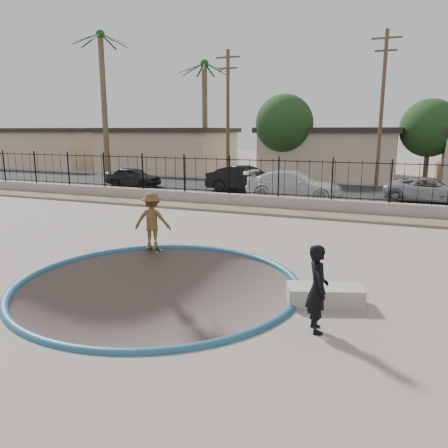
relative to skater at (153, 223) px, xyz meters
name	(u,v)px	position (x,y,z in m)	size (l,w,h in m)	color
ground	(286,224)	(1.69, 10.40, -1.98)	(120.00, 120.00, 2.20)	gray
bowl_pit	(158,284)	(1.69, -2.60, -0.88)	(6.84, 6.84, 1.80)	#473C36
coping_ring	(158,284)	(1.69, -2.60, -0.88)	(7.04, 7.04, 0.20)	#245876
rock_strip	(272,212)	(1.69, 7.60, -0.82)	(42.00, 1.60, 0.11)	#887159
retaining_wall	(278,203)	(1.69, 8.70, -0.58)	(42.00, 0.45, 0.60)	#A09A8D
fence	(279,178)	(1.69, 8.70, 0.62)	(40.00, 0.04, 1.80)	black
street	(306,191)	(1.69, 15.40, -0.86)	(90.00, 8.00, 0.04)	black
house_west_far	(58,147)	(-26.31, 24.90, 1.10)	(10.60, 8.60, 3.90)	#C1AB8A
house_west	(167,149)	(-13.31, 24.90, 1.10)	(11.60, 8.60, 3.90)	#C1AB8A
house_center	(331,152)	(1.69, 24.90, 1.10)	(10.60, 8.60, 3.90)	#C1AB8A
palm_left	(102,75)	(-15.31, 18.40, 7.08)	(2.30, 2.30, 11.30)	brown
palm_mid	(205,93)	(-8.31, 22.40, 5.81)	(2.30, 2.30, 9.30)	brown
utility_pole_left	(228,115)	(-4.31, 17.40, 3.82)	(1.70, 0.24, 9.00)	#473323
utility_pole_mid	(382,109)	(5.69, 17.40, 4.08)	(1.70, 0.24, 9.50)	#473323
street_tree_left	(284,124)	(-1.31, 21.40, 3.31)	(4.32, 4.32, 6.36)	#473323
street_tree_mid	(430,128)	(8.69, 22.40, 2.96)	(3.96, 3.96, 5.83)	#473323
skater	(153,223)	(0.00, 0.00, 0.00)	(1.13, 0.65, 1.76)	brown
skateboard	(153,249)	(0.00, 0.00, -0.82)	(0.85, 0.47, 0.07)	black
videographer	(317,289)	(5.75, -3.71, -0.04)	(0.61, 0.40, 1.68)	black
concrete_ledge	(325,295)	(5.69, -2.32, -0.68)	(1.60, 0.70, 0.40)	#A5A092
car_a	(133,177)	(-9.45, 13.27, -0.21)	(1.49, 3.72, 1.27)	black
car_b	(246,179)	(-1.57, 13.40, -0.06)	(1.65, 4.74, 1.56)	black
car_c	(294,185)	(1.74, 11.80, -0.08)	(2.14, 5.26, 1.53)	silver
car_d	(430,190)	(8.53, 13.40, -0.20)	(2.11, 4.58, 1.27)	#9D9FA6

